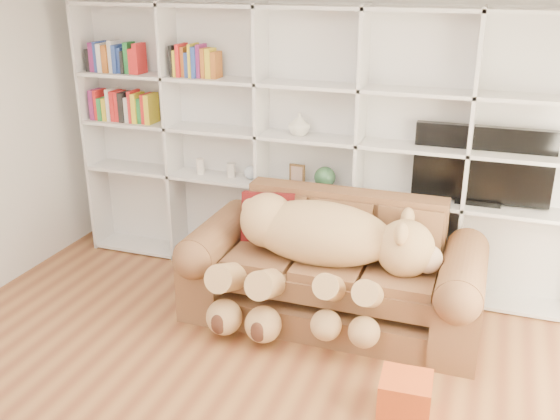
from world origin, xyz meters
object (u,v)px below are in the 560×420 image
at_px(sofa, 333,275).
at_px(teddy_bear, 318,249).
at_px(gift_box, 405,396).
at_px(tv, 482,166).

height_order(sofa, teddy_bear, teddy_bear).
distance_m(gift_box, tv, 2.03).
relative_size(gift_box, tv, 0.30).
relative_size(sofa, teddy_bear, 1.38).
bearing_deg(teddy_bear, gift_box, -35.93).
bearing_deg(sofa, gift_box, -53.62).
height_order(sofa, gift_box, sofa).
xyz_separation_m(sofa, tv, (1.02, 0.70, 0.81)).
relative_size(sofa, gift_box, 7.17).
relative_size(sofa, tv, 2.13).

